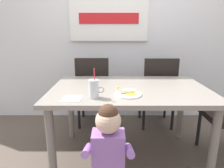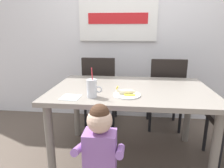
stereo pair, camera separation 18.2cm
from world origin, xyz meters
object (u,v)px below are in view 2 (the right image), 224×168
dining_chair_right (166,90)px  dining_table (131,97)px  toddler_standing (100,147)px  dining_chair_left (100,88)px  peeled_banana (126,92)px  milk_cup (92,89)px  snack_plate (127,95)px  paper_napkin (71,97)px

dining_chair_right → dining_table: bearing=57.4°
dining_chair_right → toddler_standing: 1.50m
dining_chair_left → toddler_standing: 1.41m
dining_table → peeled_banana: (-0.04, -0.23, 0.13)m
milk_cup → toddler_standing: bearing=-71.5°
toddler_standing → snack_plate: toddler_standing is taller
paper_napkin → peeled_banana: bearing=12.7°
dining_chair_right → toddler_standing: dining_chair_right is taller
milk_cup → paper_napkin: 0.19m
dining_chair_right → peeled_banana: bearing=62.6°
dining_chair_right → paper_napkin: 1.40m
dining_chair_right → peeled_banana: dining_chair_right is taller
dining_table → paper_napkin: size_ratio=9.97×
peeled_banana → dining_chair_right: bearing=62.6°
snack_plate → dining_table: bearing=82.5°
dining_table → peeled_banana: 0.27m
snack_plate → paper_napkin: 0.47m
snack_plate → peeled_banana: (-0.01, 0.00, 0.03)m
dining_chair_left → peeled_banana: (0.38, -0.96, 0.25)m
dining_chair_left → dining_chair_right: size_ratio=1.00×
dining_chair_right → dining_chair_left: bearing=-2.2°
toddler_standing → snack_plate: size_ratio=3.64×
dining_table → dining_chair_left: size_ratio=1.56×
dining_table → paper_napkin: 0.60m
dining_chair_left → toddler_standing: size_ratio=1.15×
toddler_standing → peeled_banana: peeled_banana is taller
dining_chair_left → toddler_standing: dining_chair_left is taller
dining_table → toddler_standing: bearing=-106.2°
dining_chair_right → snack_plate: bearing=63.0°
milk_cup → paper_napkin: size_ratio=1.67×
peeled_banana → paper_napkin: bearing=-167.3°
dining_table → dining_chair_left: (-0.42, 0.73, -0.12)m
dining_table → dining_chair_left: dining_chair_left is taller
dining_chair_right → snack_plate: dining_chair_right is taller
dining_table → peeled_banana: bearing=-98.9°
milk_cup → peeled_banana: (0.28, 0.07, -0.04)m
snack_plate → peeled_banana: size_ratio=1.33×
snack_plate → milk_cup: bearing=-166.1°
peeled_banana → paper_napkin: (-0.45, -0.10, -0.03)m
dining_table → dining_chair_right: size_ratio=1.56×
dining_chair_right → milk_cup: (-0.76, -1.00, 0.28)m
dining_chair_left → snack_plate: 1.06m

